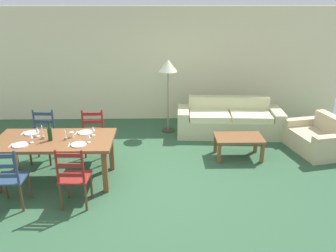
{
  "coord_description": "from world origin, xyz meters",
  "views": [
    {
      "loc": [
        0.41,
        -5.06,
        2.93
      ],
      "look_at": [
        0.54,
        0.69,
        0.75
      ],
      "focal_mm": 37.1,
      "sensor_mm": 36.0,
      "label": 1
    }
  ],
  "objects_px": {
    "wine_glass_far_right": "(93,129)",
    "dining_chair_far_left": "(43,136)",
    "armchair_upholstered": "(318,139)",
    "wine_bottle": "(50,133)",
    "wine_glass_near_left": "(31,136)",
    "coffee_table": "(239,140)",
    "dining_chair_near_left": "(9,178)",
    "dining_chair_near_right": "(74,177)",
    "coffee_cup_primary": "(72,135)",
    "dining_chair_far_right": "(93,137)",
    "wine_glass_near_right": "(88,136)",
    "wine_glass_far_left": "(37,130)",
    "standing_lamp": "(168,70)",
    "dining_table": "(55,144)",
    "couch": "(229,121)"
  },
  "relations": [
    {
      "from": "armchair_upholstered",
      "to": "wine_bottle",
      "type": "bearing_deg",
      "value": -166.92
    },
    {
      "from": "wine_glass_far_left",
      "to": "wine_glass_far_right",
      "type": "distance_m",
      "value": 0.9
    },
    {
      "from": "dining_table",
      "to": "couch",
      "type": "relative_size",
      "value": 0.82
    },
    {
      "from": "wine_glass_far_left",
      "to": "coffee_table",
      "type": "bearing_deg",
      "value": 11.3
    },
    {
      "from": "dining_chair_near_right",
      "to": "dining_chair_far_left",
      "type": "xyz_separation_m",
      "value": [
        -0.93,
        1.56,
        0.0
      ]
    },
    {
      "from": "coffee_table",
      "to": "wine_glass_far_left",
      "type": "bearing_deg",
      "value": -168.7
    },
    {
      "from": "dining_chair_near_left",
      "to": "coffee_table",
      "type": "distance_m",
      "value": 3.99
    },
    {
      "from": "dining_chair_far_right",
      "to": "standing_lamp",
      "type": "distance_m",
      "value": 2.25
    },
    {
      "from": "dining_chair_near_right",
      "to": "coffee_table",
      "type": "height_order",
      "value": "dining_chair_near_right"
    },
    {
      "from": "dining_table",
      "to": "dining_chair_far_left",
      "type": "distance_m",
      "value": 0.92
    },
    {
      "from": "dining_chair_far_right",
      "to": "standing_lamp",
      "type": "xyz_separation_m",
      "value": [
        1.43,
        1.47,
        0.93
      ]
    },
    {
      "from": "dining_table",
      "to": "coffee_cup_primary",
      "type": "relative_size",
      "value": 21.11
    },
    {
      "from": "dining_chair_near_right",
      "to": "armchair_upholstered",
      "type": "distance_m",
      "value": 4.77
    },
    {
      "from": "wine_bottle",
      "to": "coffee_table",
      "type": "height_order",
      "value": "wine_bottle"
    },
    {
      "from": "wine_bottle",
      "to": "coffee_cup_primary",
      "type": "height_order",
      "value": "wine_bottle"
    },
    {
      "from": "wine_glass_near_right",
      "to": "standing_lamp",
      "type": "xyz_separation_m",
      "value": [
        1.3,
        2.37,
        0.55
      ]
    },
    {
      "from": "wine_glass_near_left",
      "to": "coffee_cup_primary",
      "type": "distance_m",
      "value": 0.62
    },
    {
      "from": "wine_glass_far_right",
      "to": "armchair_upholstered",
      "type": "xyz_separation_m",
      "value": [
        4.25,
        0.94,
        -0.61
      ]
    },
    {
      "from": "wine_glass_near_left",
      "to": "standing_lamp",
      "type": "distance_m",
      "value": 3.27
    },
    {
      "from": "wine_glass_near_left",
      "to": "coffee_table",
      "type": "bearing_deg",
      "value": 15.32
    },
    {
      "from": "coffee_table",
      "to": "standing_lamp",
      "type": "bearing_deg",
      "value": 133.1
    },
    {
      "from": "dining_chair_near_right",
      "to": "wine_glass_far_right",
      "type": "xyz_separation_m",
      "value": [
        0.14,
        0.93,
        0.38
      ]
    },
    {
      "from": "dining_chair_far_left",
      "to": "coffee_table",
      "type": "bearing_deg",
      "value": 0.66
    },
    {
      "from": "armchair_upholstered",
      "to": "dining_chair_far_right",
      "type": "bearing_deg",
      "value": -175.59
    },
    {
      "from": "wine_bottle",
      "to": "dining_chair_near_right",
      "type": "bearing_deg",
      "value": -54.92
    },
    {
      "from": "wine_glass_near_right",
      "to": "armchair_upholstered",
      "type": "relative_size",
      "value": 0.12
    },
    {
      "from": "wine_glass_far_right",
      "to": "coffee_table",
      "type": "height_order",
      "value": "wine_glass_far_right"
    },
    {
      "from": "wine_glass_near_left",
      "to": "armchair_upholstered",
      "type": "distance_m",
      "value": 5.34
    },
    {
      "from": "coffee_cup_primary",
      "to": "coffee_table",
      "type": "bearing_deg",
      "value": 14.38
    },
    {
      "from": "dining_chair_far_right",
      "to": "wine_glass_far_right",
      "type": "bearing_deg",
      "value": -76.53
    },
    {
      "from": "dining_chair_far_right",
      "to": "wine_bottle",
      "type": "distance_m",
      "value": 1.02
    },
    {
      "from": "wine_glass_far_left",
      "to": "wine_glass_near_left",
      "type": "bearing_deg",
      "value": -92.63
    },
    {
      "from": "dining_chair_far_right",
      "to": "coffee_cup_primary",
      "type": "bearing_deg",
      "value": -105.76
    },
    {
      "from": "dining_chair_near_right",
      "to": "armchair_upholstered",
      "type": "height_order",
      "value": "dining_chair_near_right"
    },
    {
      "from": "dining_chair_near_left",
      "to": "armchair_upholstered",
      "type": "distance_m",
      "value": 5.63
    },
    {
      "from": "coffee_table",
      "to": "wine_glass_near_right",
      "type": "bearing_deg",
      "value": -159.72
    },
    {
      "from": "wine_glass_far_left",
      "to": "wine_glass_far_right",
      "type": "bearing_deg",
      "value": 1.65
    },
    {
      "from": "dining_chair_far_left",
      "to": "wine_glass_far_right",
      "type": "bearing_deg",
      "value": -30.6
    },
    {
      "from": "wine_glass_far_right",
      "to": "dining_chair_far_left",
      "type": "bearing_deg",
      "value": 149.4
    },
    {
      "from": "wine_glass_far_left",
      "to": "coffee_cup_primary",
      "type": "distance_m",
      "value": 0.58
    },
    {
      "from": "couch",
      "to": "coffee_cup_primary",
      "type": "bearing_deg",
      "value": -146.51
    },
    {
      "from": "dining_chair_far_right",
      "to": "armchair_upholstered",
      "type": "bearing_deg",
      "value": 4.41
    },
    {
      "from": "dining_chair_near_right",
      "to": "dining_chair_far_left",
      "type": "bearing_deg",
      "value": 120.8
    },
    {
      "from": "wine_glass_far_left",
      "to": "couch",
      "type": "distance_m",
      "value": 4.07
    },
    {
      "from": "dining_chair_near_right",
      "to": "standing_lamp",
      "type": "relative_size",
      "value": 0.59
    },
    {
      "from": "wine_bottle",
      "to": "coffee_cup_primary",
      "type": "distance_m",
      "value": 0.34
    },
    {
      "from": "dining_chair_near_left",
      "to": "standing_lamp",
      "type": "relative_size",
      "value": 0.59
    },
    {
      "from": "dining_table",
      "to": "wine_glass_near_left",
      "type": "bearing_deg",
      "value": -155.5
    },
    {
      "from": "dining_chair_far_left",
      "to": "standing_lamp",
      "type": "bearing_deg",
      "value": 31.55
    },
    {
      "from": "dining_chair_far_right",
      "to": "wine_glass_near_right",
      "type": "bearing_deg",
      "value": -82.03
    }
  ]
}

